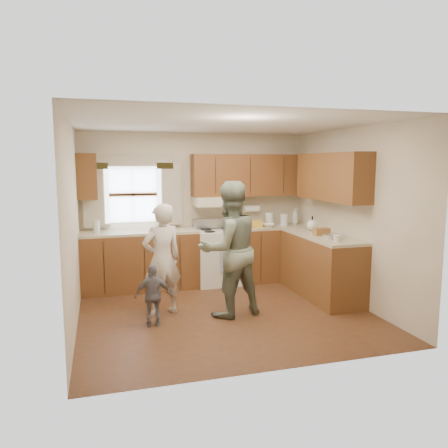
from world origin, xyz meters
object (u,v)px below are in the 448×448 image
object	(u,v)px
child	(153,295)
woman_right	(229,249)
woman_left	(162,260)
stove	(218,256)

from	to	relation	value
child	woman_right	bearing A→B (deg)	-167.66
woman_left	child	world-z (taller)	woman_left
woman_right	child	xyz separation A→B (m)	(-1.01, -0.13, -0.50)
woman_right	child	distance (m)	1.14
child	stove	bearing A→B (deg)	-122.48
woman_left	woman_right	bearing A→B (deg)	146.19
woman_right	woman_left	bearing A→B (deg)	-30.68
stove	woman_left	xyz separation A→B (m)	(-1.11, -1.26, 0.28)
stove	woman_left	distance (m)	1.71
child	woman_left	bearing A→B (deg)	-107.81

